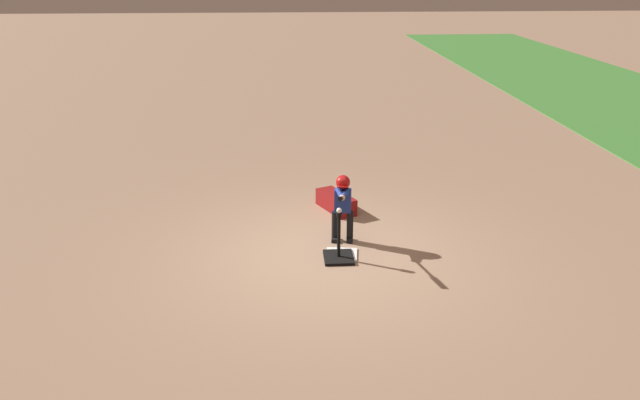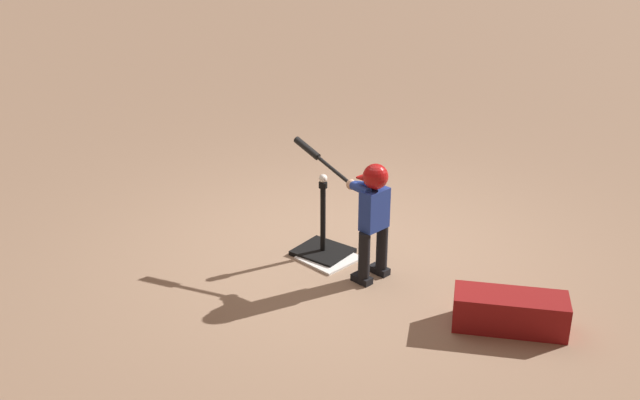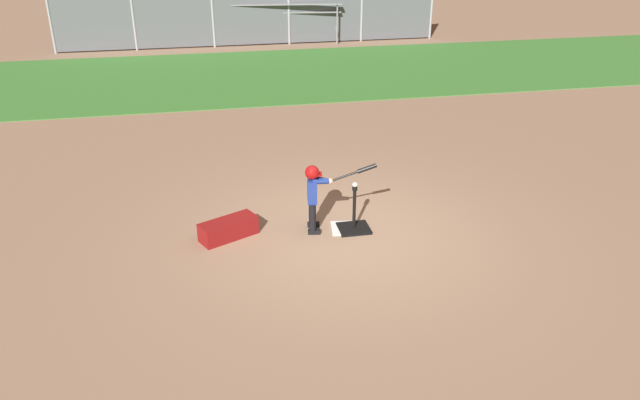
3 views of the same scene
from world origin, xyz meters
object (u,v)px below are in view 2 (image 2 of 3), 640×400
(baseball, at_px, (323,178))
(batter_child, at_px, (370,206))
(batting_tee, at_px, (323,245))
(equipment_bag, at_px, (510,312))

(baseball, bearing_deg, batter_child, 169.32)
(batting_tee, bearing_deg, batter_child, 169.32)
(batting_tee, bearing_deg, baseball, 0.00)
(batter_child, distance_m, equipment_bag, 1.38)
(batter_child, bearing_deg, batting_tee, -10.68)
(baseball, height_order, equipment_bag, baseball)
(equipment_bag, bearing_deg, batting_tee, -29.74)
(batter_child, bearing_deg, baseball, -10.68)
(batting_tee, relative_size, equipment_bag, 0.83)
(batting_tee, distance_m, baseball, 0.65)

